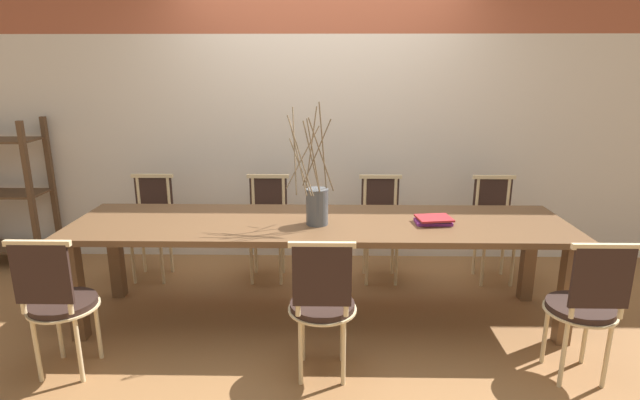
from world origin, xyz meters
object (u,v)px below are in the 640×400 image
dining_table (320,232)px  vase_centerpiece (317,203)px  chair_near_center (585,303)px  shelving_rack (5,194)px  book_stack (433,220)px  chair_far_center (381,224)px

dining_table → vase_centerpiece: size_ratio=4.14×
dining_table → vase_centerpiece: 0.23m
chair_near_center → shelving_rack: bearing=158.6°
dining_table → book_stack: size_ratio=13.52×
chair_far_center → shelving_rack: size_ratio=0.66×
book_stack → dining_table: bearing=177.3°
dining_table → shelving_rack: 2.97m
dining_table → vase_centerpiece: (-0.02, -0.07, 0.22)m
chair_near_center → vase_centerpiece: vase_centerpiece is taller
vase_centerpiece → shelving_rack: (-2.78, 1.03, -0.21)m
vase_centerpiece → chair_near_center: bearing=-23.1°
chair_far_center → book_stack: 0.84m
shelving_rack → book_stack: bearing=-15.7°
chair_far_center → chair_near_center: bearing=124.9°
book_stack → chair_far_center: bearing=110.0°
dining_table → vase_centerpiece: bearing=-107.5°
dining_table → shelving_rack: size_ratio=2.56×
dining_table → vase_centerpiece: vase_centerpiece is taller
book_stack → shelving_rack: bearing=164.3°
vase_centerpiece → shelving_rack: size_ratio=0.62×
chair_far_center → vase_centerpiece: vase_centerpiece is taller
chair_near_center → chair_far_center: 1.73m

